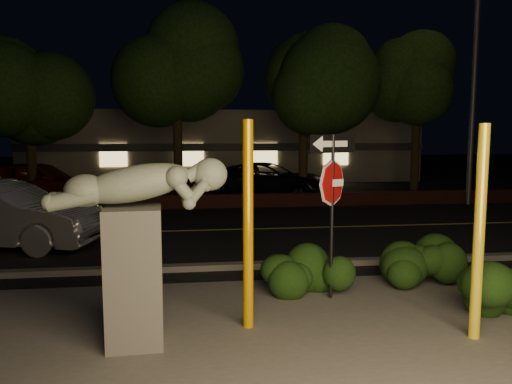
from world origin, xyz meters
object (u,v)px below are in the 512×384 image
Objects in this scene: yellow_pole_right at (479,234)px; parked_car_dark at (268,181)px; streetlight at (470,45)px; parked_car_darkred at (185,184)px; parked_car_red at (38,182)px; sculpture at (136,232)px; signpost at (332,183)px; yellow_pole_left at (248,226)px.

parked_car_dark is (-0.46, 14.74, -0.67)m from yellow_pole_right.
streetlight is 12.26m from parked_car_darkred.
parked_car_red is at bearing 166.49° from streetlight.
sculpture is 0.49× the size of parked_car_red.
yellow_pole_right reaches higher than sculpture.
sculpture is at bearing -138.17° from streetlight.
yellow_pole_right is 1.06× the size of signpost.
parked_car_dark reaches higher than parked_car_darkred.
streetlight is at bearing 43.13° from sculpture.
signpost reaches higher than sculpture.
streetlight is (9.66, 11.14, 4.54)m from yellow_pole_left.
sculpture reaches higher than parked_car_red.
parked_car_red is at bearing 115.98° from yellow_pole_left.
yellow_pole_left reaches higher than yellow_pole_right.
parked_car_red is (-5.28, 14.22, -0.66)m from sculpture.
parked_car_red is 9.23m from parked_car_dark.
yellow_pole_right reaches higher than parked_car_darkred.
signpost is 13.61m from streetlight.
yellow_pole_left is 1.89m from signpost.
yellow_pole_left is at bearing 11.41° from sculpture.
streetlight is 17.41m from parked_car_red.
signpost is at bearing 171.19° from parked_car_darkred.
parked_car_darkred is 3.46m from parked_car_dark.
sculpture is 14.47m from parked_car_darkred.
parked_car_dark is (2.48, 13.97, -0.70)m from yellow_pole_left.
yellow_pole_left reaches higher than parked_car_darkred.
yellow_pole_right is at bearing -14.74° from yellow_pole_left.
yellow_pole_right is (2.94, -0.77, -0.03)m from yellow_pole_left.
sculpture is 15.18m from parked_car_red.
streetlight reaches higher than sculpture.
parked_car_darkred is (-2.47, 13.02, -1.28)m from signpost.
yellow_pole_right is 4.42m from sculpture.
yellow_pole_right is 0.58× the size of parked_car_red.
signpost is 3.31m from sculpture.
sculpture is 16.63m from streetlight.
parked_car_darkred is at bearing 160.47° from streetlight.
yellow_pole_left reaches higher than parked_car_red.
yellow_pole_left is 14.20m from parked_car_dark.
signpost is 0.27× the size of streetlight.
streetlight reaches higher than signpost.
streetlight is (8.17, 10.09, 4.07)m from signpost.
yellow_pole_right is 17.54m from parked_car_red.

